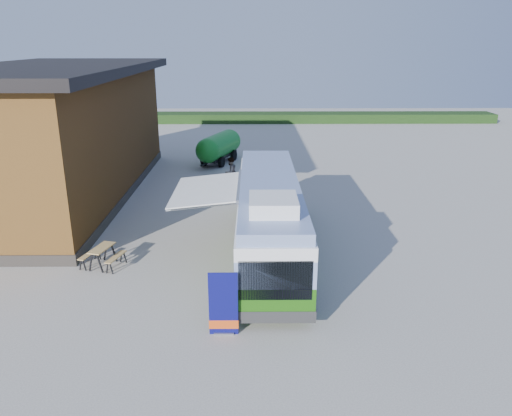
{
  "coord_description": "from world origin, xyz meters",
  "views": [
    {
      "loc": [
        0.7,
        -18.64,
        8.76
      ],
      "look_at": [
        0.91,
        3.24,
        1.4
      ],
      "focal_mm": 35.0,
      "sensor_mm": 36.0,
      "label": 1
    }
  ],
  "objects_px": {
    "slurry_tanker": "(219,146)",
    "picnic_table": "(102,252)",
    "bus": "(269,215)",
    "banner": "(223,309)",
    "person_a": "(259,187)",
    "person_b": "(231,172)"
  },
  "relations": [
    {
      "from": "banner",
      "to": "slurry_tanker",
      "type": "height_order",
      "value": "slurry_tanker"
    },
    {
      "from": "picnic_table",
      "to": "slurry_tanker",
      "type": "xyz_separation_m",
      "value": [
        3.65,
        18.16,
        0.65
      ]
    },
    {
      "from": "bus",
      "to": "slurry_tanker",
      "type": "bearing_deg",
      "value": 100.67
    },
    {
      "from": "banner",
      "to": "person_b",
      "type": "bearing_deg",
      "value": 91.6
    },
    {
      "from": "banner",
      "to": "picnic_table",
      "type": "xyz_separation_m",
      "value": [
        -5.18,
        5.0,
        -0.24
      ]
    },
    {
      "from": "bus",
      "to": "person_a",
      "type": "distance_m",
      "value": 7.43
    },
    {
      "from": "person_a",
      "to": "person_b",
      "type": "bearing_deg",
      "value": 86.23
    },
    {
      "from": "bus",
      "to": "picnic_table",
      "type": "relative_size",
      "value": 6.92
    },
    {
      "from": "bus",
      "to": "person_a",
      "type": "xyz_separation_m",
      "value": [
        -0.34,
        7.36,
        -0.91
      ]
    },
    {
      "from": "picnic_table",
      "to": "bus",
      "type": "bearing_deg",
      "value": 24.85
    },
    {
      "from": "person_a",
      "to": "slurry_tanker",
      "type": "xyz_separation_m",
      "value": [
        -2.82,
        9.65,
        0.39
      ]
    },
    {
      "from": "bus",
      "to": "person_b",
      "type": "relative_size",
      "value": 6.46
    },
    {
      "from": "picnic_table",
      "to": "slurry_tanker",
      "type": "height_order",
      "value": "slurry_tanker"
    },
    {
      "from": "bus",
      "to": "banner",
      "type": "relative_size",
      "value": 5.76
    },
    {
      "from": "picnic_table",
      "to": "person_b",
      "type": "height_order",
      "value": "person_b"
    },
    {
      "from": "slurry_tanker",
      "to": "person_b",
      "type": "bearing_deg",
      "value": -60.09
    },
    {
      "from": "person_a",
      "to": "person_b",
      "type": "relative_size",
      "value": 0.93
    },
    {
      "from": "person_b",
      "to": "picnic_table",
      "type": "bearing_deg",
      "value": 18.46
    },
    {
      "from": "person_a",
      "to": "person_b",
      "type": "xyz_separation_m",
      "value": [
        -1.71,
        3.11,
        0.06
      ]
    },
    {
      "from": "person_a",
      "to": "slurry_tanker",
      "type": "height_order",
      "value": "slurry_tanker"
    },
    {
      "from": "slurry_tanker",
      "to": "picnic_table",
      "type": "bearing_deg",
      "value": -81.11
    },
    {
      "from": "person_a",
      "to": "slurry_tanker",
      "type": "distance_m",
      "value": 10.06
    }
  ]
}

